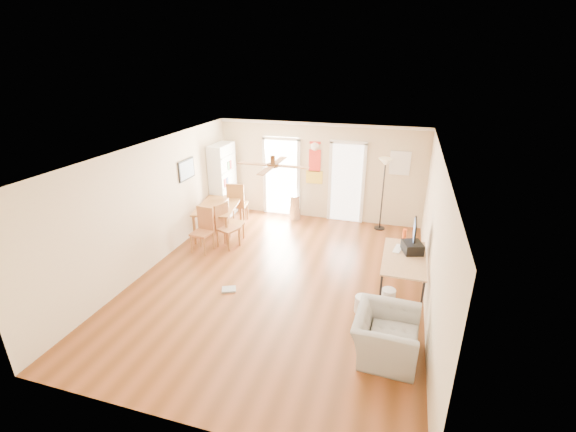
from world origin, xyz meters
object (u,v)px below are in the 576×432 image
(dining_table, at_px, (219,219))
(dining_chair_right_a, at_px, (234,222))
(armchair, at_px, (386,335))
(dining_chair_near, at_px, (201,231))
(printer, at_px, (412,247))
(torchiere_lamp, at_px, (382,195))
(dining_chair_right_b, at_px, (228,226))
(bookshelf, at_px, (223,181))
(computer_desk, at_px, (402,276))
(wastebasket_a, at_px, (362,304))
(trash_can, at_px, (295,207))
(wastebasket_b, at_px, (388,296))
(dining_chair_far, at_px, (238,202))

(dining_table, height_order, dining_chair_right_a, dining_chair_right_a)
(armchair, bearing_deg, dining_chair_near, 64.42)
(dining_chair_near, relative_size, printer, 2.67)
(dining_table, distance_m, torchiere_lamp, 4.16)
(dining_chair_right_b, distance_m, printer, 4.13)
(bookshelf, relative_size, computer_desk, 1.35)
(armchair, bearing_deg, wastebasket_a, 27.43)
(torchiere_lamp, bearing_deg, printer, -75.27)
(trash_can, bearing_deg, wastebasket_a, -58.85)
(dining_table, distance_m, computer_desk, 4.76)
(dining_table, bearing_deg, wastebasket_b, -24.42)
(dining_chair_far, xyz_separation_m, torchiere_lamp, (3.69, 0.62, 0.37))
(dining_chair_right_a, bearing_deg, torchiere_lamp, -68.03)
(torchiere_lamp, bearing_deg, trash_can, -179.93)
(dining_chair_near, relative_size, torchiere_lamp, 0.54)
(printer, xyz_separation_m, wastebasket_b, (-0.32, -0.57, -0.76))
(dining_chair_near, bearing_deg, dining_chair_right_a, 62.01)
(dining_table, height_order, armchair, dining_table)
(dining_chair_right_b, xyz_separation_m, wastebasket_a, (3.30, -1.69, -0.36))
(printer, distance_m, wastebasket_b, 1.00)
(dining_table, height_order, dining_chair_right_b, dining_chair_right_b)
(dining_chair_far, relative_size, wastebasket_a, 3.70)
(dining_chair_far, distance_m, torchiere_lamp, 3.76)
(trash_can, height_order, printer, printer)
(bookshelf, bearing_deg, dining_table, -63.83)
(trash_can, distance_m, torchiere_lamp, 2.36)
(bookshelf, height_order, wastebasket_a, bookshelf)
(torchiere_lamp, bearing_deg, bookshelf, -175.59)
(dining_chair_near, bearing_deg, torchiere_lamp, 38.99)
(bookshelf, height_order, dining_chair_right_b, bookshelf)
(trash_can, height_order, computer_desk, computer_desk)
(bookshelf, relative_size, printer, 5.36)
(dining_chair_far, bearing_deg, dining_chair_right_b, 96.15)
(dining_chair_right_a, relative_size, armchair, 0.97)
(torchiere_lamp, bearing_deg, computer_desk, -78.63)
(dining_table, relative_size, computer_desk, 1.00)
(bookshelf, bearing_deg, dining_chair_far, -20.99)
(trash_can, bearing_deg, dining_table, -137.89)
(dining_chair_near, xyz_separation_m, wastebasket_a, (3.78, -1.30, -0.35))
(dining_table, distance_m, armchair, 5.42)
(dining_table, bearing_deg, dining_chair_far, 78.00)
(dining_chair_far, bearing_deg, armchair, 126.69)
(wastebasket_a, height_order, armchair, armchair)
(printer, height_order, wastebasket_b, printer)
(computer_desk, distance_m, wastebasket_a, 0.99)
(bookshelf, xyz_separation_m, computer_desk, (4.85, -2.71, -0.61))
(dining_chair_far, distance_m, wastebasket_b, 4.96)
(dining_chair_far, bearing_deg, dining_chair_near, 78.58)
(dining_chair_right_b, height_order, printer, dining_chair_right_b)
(wastebasket_a, bearing_deg, dining_table, 148.79)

